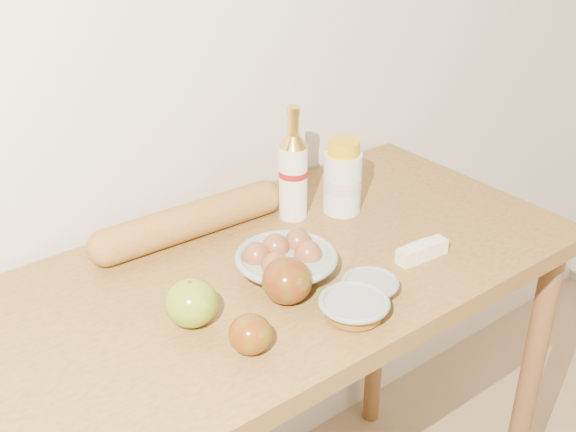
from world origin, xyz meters
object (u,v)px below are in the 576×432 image
object	(u,v)px
bourbon_bottle	(293,174)
table	(279,318)
cream_bottle	(343,179)
egg_bowl	(285,261)
baguette	(190,221)

from	to	relation	value
bourbon_bottle	table	bearing A→B (deg)	-146.97
bourbon_bottle	cream_bottle	size ratio (longest dim) A/B	1.51
bourbon_bottle	egg_bowl	xyz separation A→B (m)	(-0.15, -0.17, -0.07)
bourbon_bottle	egg_bowl	world-z (taller)	bourbon_bottle
bourbon_bottle	baguette	xyz separation A→B (m)	(-0.22, 0.06, -0.06)
baguette	table	bearing A→B (deg)	-67.79
table	cream_bottle	xyz separation A→B (m)	(0.25, 0.09, 0.20)
bourbon_bottle	cream_bottle	distance (m)	0.11
cream_bottle	egg_bowl	distance (m)	0.28
cream_bottle	baguette	distance (m)	0.34
cream_bottle	baguette	bearing A→B (deg)	176.36
baguette	cream_bottle	bearing A→B (deg)	-15.92
table	egg_bowl	distance (m)	0.15
egg_bowl	baguette	xyz separation A→B (m)	(-0.07, 0.23, 0.01)
bourbon_bottle	baguette	bearing A→B (deg)	154.33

